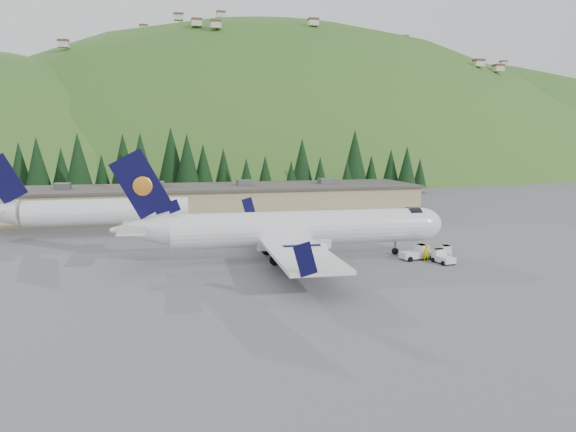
# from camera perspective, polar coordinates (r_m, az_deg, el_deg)

# --- Properties ---
(ground) EXTENTS (600.00, 600.00, 0.00)m
(ground) POSITION_cam_1_polar(r_m,az_deg,el_deg) (62.95, 1.31, -4.34)
(ground) COLOR slate
(airliner) EXTENTS (37.22, 34.87, 12.37)m
(airliner) POSITION_cam_1_polar(r_m,az_deg,el_deg) (62.11, 0.34, -1.41)
(airliner) COLOR white
(airliner) RESTS_ON ground
(second_airliner) EXTENTS (27.50, 11.00, 10.05)m
(second_airliner) POSITION_cam_1_polar(r_m,az_deg,el_deg) (82.45, -19.88, 0.45)
(second_airliner) COLOR white
(second_airliner) RESTS_ON ground
(baggage_tug_a) EXTENTS (3.21, 2.18, 1.61)m
(baggage_tug_a) POSITION_cam_1_polar(r_m,az_deg,el_deg) (63.95, 12.89, -3.68)
(baggage_tug_a) COLOR silver
(baggage_tug_a) RESTS_ON ground
(baggage_tug_b) EXTENTS (2.92, 2.07, 1.44)m
(baggage_tug_b) POSITION_cam_1_polar(r_m,az_deg,el_deg) (65.28, 15.22, -3.60)
(baggage_tug_b) COLOR silver
(baggage_tug_b) RESTS_ON ground
(baggage_tug_c) EXTENTS (1.87, 2.80, 1.42)m
(baggage_tug_c) POSITION_cam_1_polar(r_m,az_deg,el_deg) (62.89, 15.39, -4.05)
(baggage_tug_c) COLOR silver
(baggage_tug_c) RESTS_ON ground
(terminal_building) EXTENTS (71.00, 17.00, 6.10)m
(terminal_building) POSITION_cam_1_polar(r_m,az_deg,el_deg) (98.58, -7.31, 1.60)
(terminal_building) COLOR tan
(terminal_building) RESTS_ON ground
(ramp_worker) EXTENTS (0.72, 0.49, 1.89)m
(ramp_worker) POSITION_cam_1_polar(r_m,az_deg,el_deg) (63.15, 13.86, -3.65)
(ramp_worker) COLOR #E3C900
(ramp_worker) RESTS_ON ground
(tree_line) EXTENTS (113.23, 19.05, 14.54)m
(tree_line) POSITION_cam_1_polar(r_m,az_deg,el_deg) (121.17, -11.51, 4.95)
(tree_line) COLOR black
(tree_line) RESTS_ON ground
(hills) EXTENTS (614.00, 330.00, 300.00)m
(hills) POSITION_cam_1_polar(r_m,az_deg,el_deg) (291.93, 0.70, -11.32)
(hills) COLOR #295D21
(hills) RESTS_ON ground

